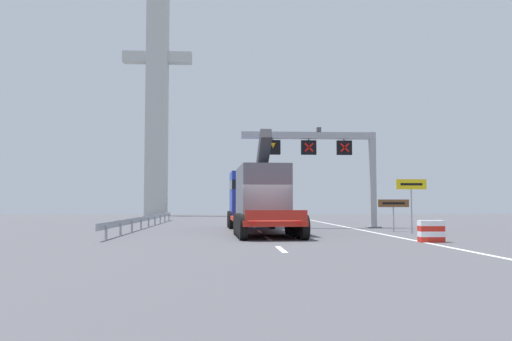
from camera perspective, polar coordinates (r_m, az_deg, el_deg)
ground at (r=24.63m, az=1.28°, el=-7.28°), size 112.00×112.00×0.00m
lane_markings at (r=39.66m, az=-0.43°, el=-5.85°), size 0.20×44.77×0.01m
edge_line_right at (r=37.42m, az=9.38°, el=-5.95°), size 0.20×63.00×0.01m
overhead_lane_gantry at (r=35.52m, az=7.68°, el=1.96°), size 9.17×0.90×6.63m
heavy_haul_truck_red at (r=30.65m, az=0.09°, el=-2.82°), size 3.56×14.15×5.30m
exit_sign_yellow at (r=29.37m, az=16.30°, el=-2.23°), size 1.63×0.15×2.88m
tourist_info_sign_brown at (r=31.68m, az=14.51°, el=-3.76°), size 1.80×0.15×1.83m
crash_barrier_striped at (r=23.31m, az=18.25°, el=-6.20°), size 1.01×0.51×0.90m
guardrail_left at (r=37.51m, az=-11.51°, el=-5.06°), size 0.13×29.22×0.76m
bridge_pylon_distant at (r=72.00m, az=-10.53°, el=8.99°), size 9.00×2.00×33.53m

